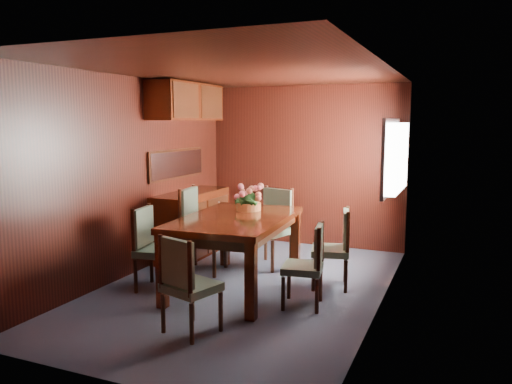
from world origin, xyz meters
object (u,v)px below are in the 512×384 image
at_px(sideboard, 192,224).
at_px(flower_centerpiece, 248,198).
at_px(chair_left_near, 152,243).
at_px(dining_table, 236,227).
at_px(chair_head, 186,280).
at_px(chair_right_near, 309,261).

distance_m(sideboard, flower_centerpiece, 1.40).
height_order(sideboard, chair_left_near, chair_left_near).
bearing_deg(sideboard, dining_table, -41.64).
bearing_deg(chair_head, flower_centerpiece, 112.03).
distance_m(chair_left_near, chair_right_near, 1.78).
bearing_deg(chair_head, sideboard, 135.81).
bearing_deg(sideboard, chair_head, -61.08).
height_order(chair_left_near, chair_right_near, chair_left_near).
bearing_deg(chair_left_near, sideboard, -176.08).
bearing_deg(dining_table, flower_centerpiece, 90.55).
xyz_separation_m(sideboard, chair_right_near, (2.09, -1.27, 0.02)).
xyz_separation_m(sideboard, flower_centerpiece, (1.14, -0.62, 0.52)).
bearing_deg(sideboard, chair_right_near, -31.25).
relative_size(chair_right_near, chair_head, 0.96).
distance_m(sideboard, chair_head, 2.67).
height_order(dining_table, flower_centerpiece, flower_centerpiece).
bearing_deg(chair_right_near, chair_head, 133.74).
height_order(chair_right_near, flower_centerpiece, flower_centerpiece).
bearing_deg(flower_centerpiece, chair_right_near, -34.23).
height_order(dining_table, chair_left_near, chair_left_near).
xyz_separation_m(chair_left_near, chair_head, (0.98, -0.93, -0.02)).
bearing_deg(chair_head, chair_left_near, 153.54).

